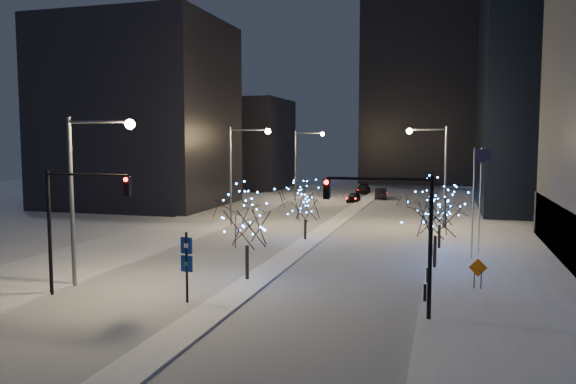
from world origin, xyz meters
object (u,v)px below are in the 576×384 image
(holiday_tree_median_near, at_px, (247,218))
(construction_sign, at_px, (478,270))
(street_lamp_east, at_px, (436,163))
(traffic_signal_west, at_px, (73,212))
(car_near, at_px, (353,197))
(street_lamp_w_mid, at_px, (240,162))
(street_lamp_w_far, at_px, (302,156))
(holiday_tree_plaza_far, at_px, (440,208))
(street_lamp_w_near, at_px, (87,178))
(car_far, at_px, (363,189))
(holiday_tree_plaza_near, at_px, (436,209))
(traffic_signal_east, at_px, (397,222))
(holiday_tree_median_far, at_px, (305,202))
(wayfinding_sign, at_px, (187,260))
(car_mid, at_px, (381,193))

(holiday_tree_median_near, distance_m, construction_sign, 13.87)
(street_lamp_east, distance_m, traffic_signal_west, 35.30)
(street_lamp_east, distance_m, holiday_tree_median_near, 26.47)
(holiday_tree_median_near, bearing_deg, car_near, 91.24)
(street_lamp_w_mid, distance_m, construction_sign, 29.89)
(street_lamp_w_far, bearing_deg, street_lamp_east, -49.15)
(holiday_tree_median_near, relative_size, holiday_tree_plaza_far, 1.19)
(street_lamp_w_near, xyz_separation_m, car_far, (6.87, 63.25, -5.77))
(street_lamp_east, relative_size, holiday_tree_plaza_near, 1.65)
(street_lamp_w_near, height_order, traffic_signal_west, street_lamp_w_near)
(traffic_signal_east, bearing_deg, holiday_tree_median_near, 152.68)
(holiday_tree_median_far, height_order, holiday_tree_plaza_far, holiday_tree_median_far)
(street_lamp_w_mid, height_order, holiday_tree_plaza_far, street_lamp_w_mid)
(street_lamp_east, relative_size, holiday_tree_median_near, 1.72)
(street_lamp_w_mid, relative_size, holiday_tree_median_near, 1.72)
(holiday_tree_median_near, bearing_deg, car_far, 91.51)
(street_lamp_w_far, bearing_deg, holiday_tree_plaza_far, -58.88)
(street_lamp_w_mid, bearing_deg, traffic_signal_west, -88.94)
(traffic_signal_west, relative_size, traffic_signal_east, 1.00)
(holiday_tree_median_near, xyz_separation_m, wayfinding_sign, (-1.50, -5.18, -1.59))
(street_lamp_east, distance_m, holiday_tree_median_far, 14.59)
(traffic_signal_east, xyz_separation_m, car_mid, (-7.27, 56.91, -3.96))
(car_far, bearing_deg, car_near, -89.07)
(street_lamp_east, bearing_deg, holiday_tree_plaza_far, -86.77)
(street_lamp_w_far, distance_m, holiday_tree_median_far, 32.81)
(street_lamp_w_near, xyz_separation_m, street_lamp_w_far, (0.00, 50.00, 0.00))
(holiday_tree_plaza_far, bearing_deg, traffic_signal_east, -95.36)
(car_mid, bearing_deg, holiday_tree_median_near, 82.38)
(street_lamp_w_far, relative_size, car_mid, 2.07)
(street_lamp_w_far, distance_m, construction_sign, 49.97)
(street_lamp_w_far, height_order, traffic_signal_east, street_lamp_w_far)
(traffic_signal_east, distance_m, car_far, 65.32)
(traffic_signal_west, bearing_deg, holiday_tree_median_far, 68.78)
(holiday_tree_plaza_far, bearing_deg, car_far, 105.56)
(car_near, bearing_deg, holiday_tree_plaza_far, -69.59)
(street_lamp_w_near, bearing_deg, wayfinding_sign, -10.69)
(street_lamp_w_mid, bearing_deg, holiday_tree_median_near, -68.23)
(holiday_tree_plaza_near, bearing_deg, car_far, 103.38)
(street_lamp_w_mid, bearing_deg, traffic_signal_east, -55.49)
(holiday_tree_median_far, relative_size, holiday_tree_plaza_far, 1.03)
(street_lamp_w_far, bearing_deg, traffic_signal_west, -89.45)
(wayfinding_sign, bearing_deg, construction_sign, 31.12)
(holiday_tree_plaza_near, bearing_deg, traffic_signal_west, -146.67)
(wayfinding_sign, relative_size, construction_sign, 2.18)
(street_lamp_w_far, distance_m, street_lamp_east, 29.08)
(car_far, height_order, wayfinding_sign, wayfinding_sign)
(traffic_signal_west, height_order, holiday_tree_plaza_far, traffic_signal_west)
(street_lamp_east, bearing_deg, wayfinding_sign, -112.40)
(traffic_signal_west, bearing_deg, street_lamp_w_far, 90.55)
(car_mid, bearing_deg, street_lamp_w_near, 74.02)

